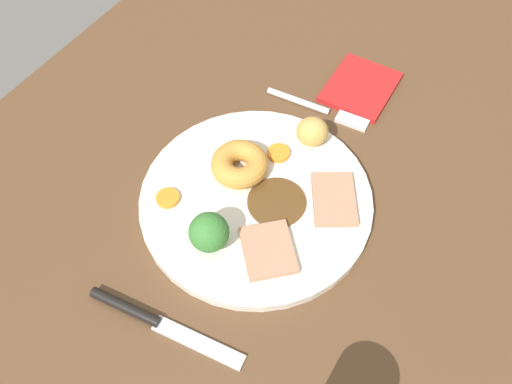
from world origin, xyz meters
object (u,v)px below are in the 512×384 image
at_px(dinner_plate, 256,200).
at_px(yorkshire_pudding, 240,164).
at_px(meat_slice_under, 334,199).
at_px(carrot_coin_front, 168,198).
at_px(folded_napkin, 361,87).
at_px(roast_potato_left, 312,131).
at_px(broccoli_floret, 209,233).
at_px(carrot_coin_back, 278,153).
at_px(knife, 152,320).
at_px(fork, 320,109).
at_px(meat_slice_main, 268,250).

distance_m(dinner_plate, yorkshire_pudding, 0.05).
height_order(meat_slice_under, carrot_coin_front, meat_slice_under).
xyz_separation_m(yorkshire_pudding, folded_napkin, (-0.23, 0.07, -0.02)).
relative_size(dinner_plate, roast_potato_left, 6.89).
height_order(yorkshire_pudding, broccoli_floret, broccoli_floret).
distance_m(yorkshire_pudding, carrot_coin_back, 0.06).
relative_size(knife, folded_napkin, 1.69).
distance_m(dinner_plate, roast_potato_left, 0.12).
height_order(meat_slice_under, broccoli_floret, broccoli_floret).
height_order(carrot_coin_back, fork, carrot_coin_back).
bearing_deg(knife, folded_napkin, 78.07).
relative_size(fork, knife, 0.83).
bearing_deg(dinner_plate, folded_napkin, 173.45).
xyz_separation_m(meat_slice_main, carrot_coin_front, (0.00, -0.14, -0.00)).
bearing_deg(yorkshire_pudding, broccoli_floret, 14.28).
bearing_deg(fork, yorkshire_pudding, -106.64).
relative_size(dinner_plate, broccoli_floret, 5.51).
xyz_separation_m(carrot_coin_front, folded_napkin, (-0.31, 0.12, -0.01)).
height_order(fork, knife, knife).
bearing_deg(fork, folded_napkin, 62.01).
bearing_deg(folded_napkin, carrot_coin_back, -11.88).
bearing_deg(fork, carrot_coin_front, -114.13).
height_order(meat_slice_under, yorkshire_pudding, yorkshire_pudding).
bearing_deg(meat_slice_under, meat_slice_main, -18.43).
bearing_deg(roast_potato_left, folded_napkin, 175.22).
xyz_separation_m(meat_slice_under, roast_potato_left, (-0.07, -0.07, 0.02)).
bearing_deg(folded_napkin, meat_slice_under, 15.10).
distance_m(carrot_coin_front, carrot_coin_back, 0.15).
height_order(knife, folded_napkin, knife).
bearing_deg(carrot_coin_back, carrot_coin_front, -32.09).
relative_size(meat_slice_main, roast_potato_left, 1.63).
bearing_deg(broccoli_floret, meat_slice_under, 143.33).
height_order(dinner_plate, broccoli_floret, broccoli_floret).
distance_m(meat_slice_under, yorkshire_pudding, 0.12).
xyz_separation_m(fork, knife, (0.37, -0.02, 0.00)).
distance_m(fork, folded_napkin, 0.08).
relative_size(meat_slice_main, carrot_coin_front, 2.35).
height_order(roast_potato_left, broccoli_floret, broccoli_floret).
distance_m(roast_potato_left, carrot_coin_front, 0.20).
distance_m(dinner_plate, folded_napkin, 0.25).
bearing_deg(carrot_coin_back, dinner_plate, 7.02).
bearing_deg(broccoli_floret, yorkshire_pudding, -165.72).
xyz_separation_m(dinner_plate, broccoli_floret, (0.08, -0.01, 0.04)).
height_order(carrot_coin_back, folded_napkin, carrot_coin_back).
bearing_deg(carrot_coin_front, broccoli_floret, 72.05).
bearing_deg(yorkshire_pudding, meat_slice_under, 99.03).
xyz_separation_m(roast_potato_left, knife, (0.30, -0.04, -0.03)).
height_order(dinner_plate, folded_napkin, dinner_plate).
bearing_deg(carrot_coin_back, folded_napkin, 168.12).
bearing_deg(roast_potato_left, carrot_coin_back, -32.04).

